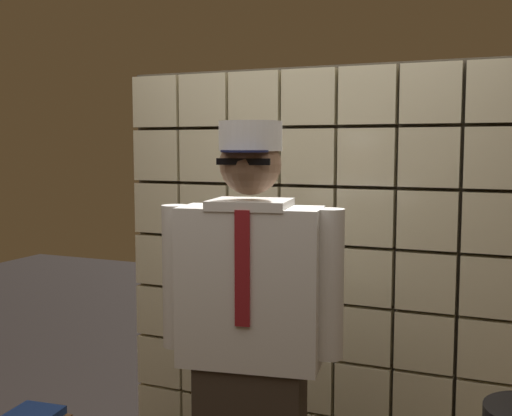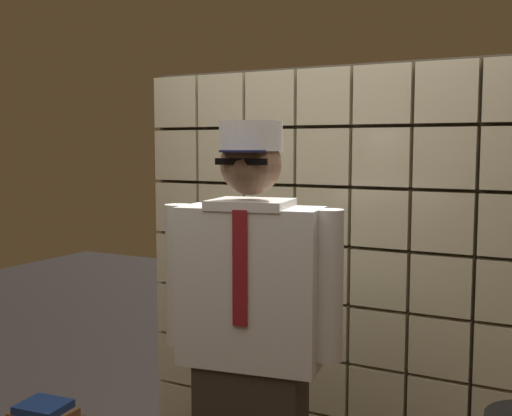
{
  "view_description": "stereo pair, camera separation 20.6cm",
  "coord_description": "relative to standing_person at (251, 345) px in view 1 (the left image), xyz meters",
  "views": [
    {
      "loc": [
        1.04,
        -1.74,
        1.72
      ],
      "look_at": [
        0.1,
        0.44,
        1.48
      ],
      "focal_mm": 44.35,
      "sensor_mm": 36.0,
      "label": 1
    },
    {
      "loc": [
        1.22,
        -1.65,
        1.72
      ],
      "look_at": [
        0.1,
        0.44,
        1.48
      ],
      "focal_mm": 44.35,
      "sensor_mm": 36.0,
      "label": 2
    }
  ],
  "objects": [
    {
      "name": "standing_person",
      "position": [
        0.0,
        0.0,
        0.0
      ],
      "size": [
        0.72,
        0.35,
        1.81
      ],
      "rotation": [
        0.0,
        0.0,
        0.17
      ],
      "color": "#382D23",
      "rests_on": "ground"
    },
    {
      "name": "glass_block_wall",
      "position": [
        -0.08,
        0.95,
        0.11
      ],
      "size": [
        2.14,
        0.1,
        2.14
      ],
      "color": "beige",
      "rests_on": "ground"
    }
  ]
}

